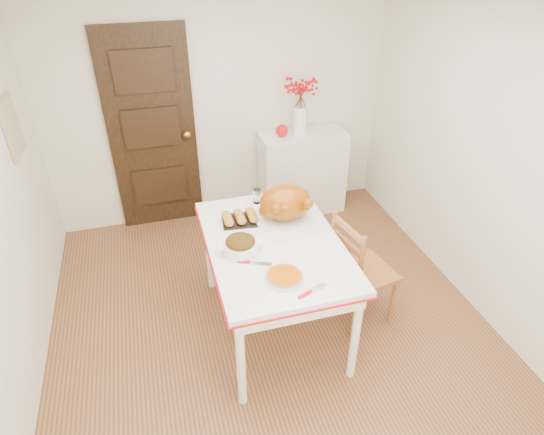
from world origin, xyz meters
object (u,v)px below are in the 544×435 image
object	(u,v)px
kitchen_table	(274,286)
chair_oak	(363,270)
sideboard	(302,173)
turkey_platter	(285,204)
pumpkin_pie	(284,276)

from	to	relation	value
kitchen_table	chair_oak	size ratio (longest dim) A/B	1.44
sideboard	turkey_platter	xyz separation A→B (m)	(-0.65, -1.43, 0.54)
kitchen_table	chair_oak	distance (m)	0.72
sideboard	pumpkin_pie	bearing A→B (deg)	-112.31
turkey_platter	chair_oak	bearing A→B (deg)	-41.33
chair_oak	pumpkin_pie	world-z (taller)	chair_oak
pumpkin_pie	turkey_platter	bearing A→B (deg)	72.31
sideboard	pumpkin_pie	xyz separation A→B (m)	(-0.86, -2.10, 0.42)
sideboard	chair_oak	world-z (taller)	chair_oak
sideboard	kitchen_table	size ratio (longest dim) A/B	0.65
sideboard	pumpkin_pie	world-z (taller)	sideboard
kitchen_table	turkey_platter	world-z (taller)	turkey_platter
sideboard	pumpkin_pie	size ratio (longest dim) A/B	3.70
kitchen_table	pumpkin_pie	xyz separation A→B (m)	(-0.05, -0.42, 0.45)
turkey_platter	pumpkin_pie	size ratio (longest dim) A/B	1.88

